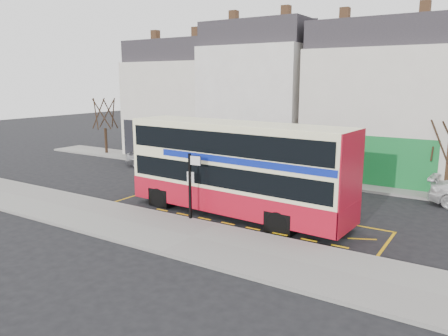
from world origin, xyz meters
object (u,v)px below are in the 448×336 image
Objects in this scene: car_silver at (154,158)px; car_grey at (299,173)px; bus_stop_post at (191,180)px; street_tree_right at (448,130)px; street_tree_left at (104,106)px; double_decker_bus at (237,168)px.

car_silver reaches higher than car_grey.
street_tree_right is (9.37, 11.63, 1.79)m from bus_stop_post.
street_tree_left is 1.14× the size of street_tree_right.
street_tree_left is at bearing 141.58° from bus_stop_post.
street_tree_right is (19.68, 2.61, 3.09)m from car_silver.
bus_stop_post is (-1.31, -1.92, -0.40)m from double_decker_bus.
street_tree_left reaches higher than double_decker_bus.
bus_stop_post is at bearing -128.86° from street_tree_right.
bus_stop_post is 0.74× the size of car_silver.
bus_stop_post is at bearing -146.17° from car_silver.
street_tree_right is (27.14, 0.52, -0.55)m from street_tree_left.
street_tree_left is (-19.08, 9.19, 1.94)m from double_decker_bus.
bus_stop_post is 15.05m from street_tree_right.
street_tree_right is at bearing -97.41° from car_silver.
bus_stop_post is 10.10m from car_grey.
street_tree_right is at bearing 44.73° from bus_stop_post.
double_decker_bus is at bearing -161.21° from car_grey.
street_tree_left is (-7.47, 2.09, 3.63)m from car_silver.
car_grey is at bearing -100.40° from car_silver.
car_grey is 0.66× the size of street_tree_left.
car_grey is (11.50, 0.92, -0.02)m from car_silver.
double_decker_bus reaches higher than car_silver.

